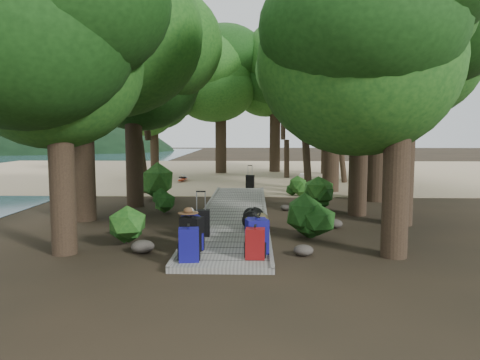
# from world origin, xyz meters

# --- Properties ---
(ground) EXTENTS (120.00, 120.00, 0.00)m
(ground) POSITION_xyz_m (0.00, 0.00, 0.00)
(ground) COLOR #2E2317
(ground) RESTS_ON ground
(sand_beach) EXTENTS (40.00, 22.00, 0.02)m
(sand_beach) POSITION_xyz_m (0.00, 16.00, 0.01)
(sand_beach) COLOR tan
(sand_beach) RESTS_ON ground
(boardwalk) EXTENTS (2.00, 12.00, 0.12)m
(boardwalk) POSITION_xyz_m (0.00, 1.00, 0.06)
(boardwalk) COLOR gray
(boardwalk) RESTS_ON ground
(backpack_left_a) EXTENTS (0.42, 0.32, 0.72)m
(backpack_left_a) POSITION_xyz_m (-0.63, -4.58, 0.48)
(backpack_left_a) COLOR navy
(backpack_left_a) RESTS_ON boardwalk
(backpack_left_b) EXTENTS (0.51, 0.44, 0.78)m
(backpack_left_b) POSITION_xyz_m (-0.68, -3.78, 0.51)
(backpack_left_b) COLOR black
(backpack_left_b) RESTS_ON boardwalk
(backpack_left_c) EXTENTS (0.44, 0.38, 0.69)m
(backpack_left_c) POSITION_xyz_m (-0.78, -3.16, 0.47)
(backpack_left_c) COLOR navy
(backpack_left_c) RESTS_ON boardwalk
(backpack_left_d) EXTENTS (0.38, 0.31, 0.50)m
(backpack_left_d) POSITION_xyz_m (-0.74, -1.79, 0.37)
(backpack_left_d) COLOR navy
(backpack_left_d) RESTS_ON boardwalk
(backpack_right_a) EXTENTS (0.39, 0.28, 0.67)m
(backpack_right_a) POSITION_xyz_m (0.64, -4.35, 0.45)
(backpack_right_a) COLOR maroon
(backpack_right_a) RESTS_ON boardwalk
(backpack_right_b) EXTENTS (0.50, 0.41, 0.78)m
(backpack_right_b) POSITION_xyz_m (0.68, -3.95, 0.51)
(backpack_right_b) COLOR navy
(backpack_right_b) RESTS_ON boardwalk
(backpack_right_c) EXTENTS (0.42, 0.31, 0.68)m
(backpack_right_c) POSITION_xyz_m (0.67, -3.31, 0.46)
(backpack_right_c) COLOR navy
(backpack_right_c) RESTS_ON boardwalk
(backpack_right_d) EXTENTS (0.42, 0.35, 0.56)m
(backpack_right_d) POSITION_xyz_m (0.63, -2.72, 0.40)
(backpack_right_d) COLOR #3A3E1D
(backpack_right_d) RESTS_ON boardwalk
(duffel_right_khaki) EXTENTS (0.48, 0.68, 0.43)m
(duffel_right_khaki) POSITION_xyz_m (0.75, -1.93, 0.34)
(duffel_right_khaki) COLOR brown
(duffel_right_khaki) RESTS_ON boardwalk
(duffel_right_black) EXTENTS (0.57, 0.79, 0.46)m
(duffel_right_black) POSITION_xyz_m (0.59, -1.29, 0.35)
(duffel_right_black) COLOR black
(duffel_right_black) RESTS_ON boardwalk
(suitcase_on_boardwalk) EXTENTS (0.41, 0.24, 0.63)m
(suitcase_on_boardwalk) POSITION_xyz_m (-0.64, -2.42, 0.43)
(suitcase_on_boardwalk) COLOR black
(suitcase_on_boardwalk) RESTS_ON boardwalk
(lone_suitcase_on_sand) EXTENTS (0.41, 0.28, 0.59)m
(lone_suitcase_on_sand) POSITION_xyz_m (0.41, 7.87, 0.31)
(lone_suitcase_on_sand) COLOR black
(lone_suitcase_on_sand) RESTS_ON sand_beach
(hat_brown) EXTENTS (0.43, 0.43, 0.13)m
(hat_brown) POSITION_xyz_m (-0.76, -3.74, 0.97)
(hat_brown) COLOR #51351E
(hat_brown) RESTS_ON backpack_left_b
(hat_white) EXTENTS (0.36, 0.36, 0.12)m
(hat_white) POSITION_xyz_m (-0.80, -3.16, 0.87)
(hat_white) COLOR silver
(hat_white) RESTS_ON backpack_left_c
(kayak) EXTENTS (1.03, 3.02, 0.30)m
(kayak) POSITION_xyz_m (-3.09, 10.60, 0.17)
(kayak) COLOR #9D280D
(kayak) RESTS_ON sand_beach
(sun_lounger) EXTENTS (0.83, 1.71, 0.53)m
(sun_lounger) POSITION_xyz_m (3.05, 9.05, 0.29)
(sun_lounger) COLOR silver
(sun_lounger) RESTS_ON sand_beach
(tree_right_a) EXTENTS (4.62, 4.62, 7.71)m
(tree_right_a) POSITION_xyz_m (3.52, -3.68, 3.85)
(tree_right_a) COLOR black
(tree_right_a) RESTS_ON ground
(tree_right_b) EXTENTS (5.06, 5.06, 9.04)m
(tree_right_b) POSITION_xyz_m (4.69, -0.30, 4.52)
(tree_right_b) COLOR black
(tree_right_b) RESTS_ON ground
(tree_right_c) EXTENTS (4.70, 4.70, 8.13)m
(tree_right_c) POSITION_xyz_m (3.81, 1.20, 4.06)
(tree_right_c) COLOR black
(tree_right_c) RESTS_ON ground
(tree_right_d) EXTENTS (6.64, 6.64, 12.17)m
(tree_right_d) POSITION_xyz_m (5.15, 4.23, 6.08)
(tree_right_d) COLOR black
(tree_right_d) RESTS_ON ground
(tree_right_e) EXTENTS (5.61, 5.61, 10.09)m
(tree_right_e) POSITION_xyz_m (3.88, 6.78, 5.05)
(tree_right_e) COLOR black
(tree_right_e) RESTS_ON ground
(tree_right_f) EXTENTS (5.88, 5.88, 10.49)m
(tree_right_f) POSITION_xyz_m (6.63, 10.19, 5.25)
(tree_right_f) COLOR black
(tree_right_f) RESTS_ON ground
(tree_left_a) EXTENTS (4.52, 4.52, 7.54)m
(tree_left_a) POSITION_xyz_m (-3.42, -3.66, 3.77)
(tree_left_a) COLOR black
(tree_left_a) RESTS_ON ground
(tree_left_b) EXTENTS (5.61, 5.61, 10.11)m
(tree_left_b) POSITION_xyz_m (-4.37, 0.08, 5.05)
(tree_left_b) COLOR black
(tree_left_b) RESTS_ON ground
(tree_left_c) EXTENTS (4.78, 4.78, 8.32)m
(tree_left_c) POSITION_xyz_m (-3.53, 2.67, 4.16)
(tree_left_c) COLOR black
(tree_left_c) RESTS_ON ground
(tree_back_a) EXTENTS (5.62, 5.62, 9.72)m
(tree_back_a) POSITION_xyz_m (-1.48, 15.58, 4.86)
(tree_back_a) COLOR black
(tree_back_a) RESTS_ON ground
(tree_back_b) EXTENTS (5.40, 5.40, 9.64)m
(tree_back_b) POSITION_xyz_m (1.90, 16.62, 4.82)
(tree_back_b) COLOR black
(tree_back_b) RESTS_ON ground
(tree_back_c) EXTENTS (5.54, 5.54, 9.98)m
(tree_back_c) POSITION_xyz_m (5.00, 15.18, 4.99)
(tree_back_c) COLOR black
(tree_back_c) RESTS_ON ground
(tree_back_d) EXTENTS (4.23, 4.23, 7.05)m
(tree_back_d) POSITION_xyz_m (-5.26, 13.98, 3.52)
(tree_back_d) COLOR black
(tree_back_d) RESTS_ON ground
(palm_right_a) EXTENTS (4.21, 4.21, 7.18)m
(palm_right_a) POSITION_xyz_m (2.98, 6.16, 3.59)
(palm_right_a) COLOR #163A10
(palm_right_a) RESTS_ON ground
(palm_right_b) EXTENTS (3.84, 3.84, 7.42)m
(palm_right_b) POSITION_xyz_m (5.13, 10.56, 3.71)
(palm_right_b) COLOR #163A10
(palm_right_b) RESTS_ON ground
(palm_right_c) EXTENTS (4.00, 4.00, 6.36)m
(palm_right_c) POSITION_xyz_m (2.62, 12.88, 3.18)
(palm_right_c) COLOR #163A10
(palm_right_c) RESTS_ON ground
(palm_left_a) EXTENTS (4.19, 4.19, 6.66)m
(palm_left_a) POSITION_xyz_m (-4.17, 6.01, 3.33)
(palm_left_a) COLOR #163A10
(palm_left_a) RESTS_ON ground
(rock_left_a) EXTENTS (0.50, 0.45, 0.28)m
(rock_left_a) POSITION_xyz_m (-1.77, -3.54, 0.14)
(rock_left_a) COLOR #4C473F
(rock_left_a) RESTS_ON ground
(rock_left_b) EXTENTS (0.33, 0.30, 0.18)m
(rock_left_b) POSITION_xyz_m (-2.88, -1.76, 0.09)
(rock_left_b) COLOR #4C473F
(rock_left_b) RESTS_ON ground
(rock_left_c) EXTENTS (0.45, 0.40, 0.25)m
(rock_left_c) POSITION_xyz_m (-1.40, 0.41, 0.12)
(rock_left_c) COLOR #4C473F
(rock_left_c) RESTS_ON ground
(rock_left_d) EXTENTS (0.32, 0.29, 0.18)m
(rock_left_d) POSITION_xyz_m (-2.44, 3.27, 0.09)
(rock_left_d) COLOR #4C473F
(rock_left_d) RESTS_ON ground
(rock_right_a) EXTENTS (0.42, 0.38, 0.23)m
(rock_right_a) POSITION_xyz_m (1.65, -3.66, 0.12)
(rock_right_a) COLOR #4C473F
(rock_right_a) RESTS_ON ground
(rock_right_b) EXTENTS (0.44, 0.40, 0.24)m
(rock_right_b) POSITION_xyz_m (2.77, -0.82, 0.12)
(rock_right_b) COLOR #4C473F
(rock_right_b) RESTS_ON ground
(rock_right_c) EXTENTS (0.34, 0.31, 0.19)m
(rock_right_c) POSITION_xyz_m (1.64, 1.96, 0.09)
(rock_right_c) COLOR #4C473F
(rock_right_c) RESTS_ON ground
(rock_right_d) EXTENTS (0.59, 0.53, 0.32)m
(rock_right_d) POSITION_xyz_m (2.89, 3.64, 0.16)
(rock_right_d) COLOR #4C473F
(rock_right_d) RESTS_ON ground
(shrub_left_a) EXTENTS (0.98, 0.98, 0.88)m
(shrub_left_a) POSITION_xyz_m (-2.33, -2.93, 0.44)
(shrub_left_a) COLOR #164414
(shrub_left_a) RESTS_ON ground
(shrub_left_b) EXTENTS (0.79, 0.79, 0.71)m
(shrub_left_b) POSITION_xyz_m (-2.16, 1.18, 0.36)
(shrub_left_b) COLOR #164414
(shrub_left_b) RESTS_ON ground
(shrub_left_c) EXTENTS (1.36, 1.36, 1.22)m
(shrub_left_c) POSITION_xyz_m (-3.12, 4.37, 0.61)
(shrub_left_c) COLOR #164414
(shrub_left_c) RESTS_ON ground
(shrub_right_a) EXTENTS (0.97, 0.97, 0.87)m
(shrub_right_a) POSITION_xyz_m (1.98, -2.04, 0.43)
(shrub_right_a) COLOR #164414
(shrub_right_a) RESTS_ON ground
(shrub_right_b) EXTENTS (1.20, 1.20, 1.08)m
(shrub_right_b) POSITION_xyz_m (2.65, 2.10, 0.54)
(shrub_right_b) COLOR #164414
(shrub_right_b) RESTS_ON ground
(shrub_right_c) EXTENTS (0.76, 0.76, 0.68)m
(shrub_right_c) POSITION_xyz_m (2.24, 5.28, 0.34)
(shrub_right_c) COLOR #164414
(shrub_right_c) RESTS_ON ground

